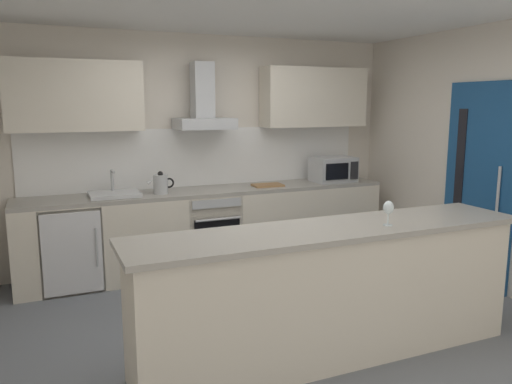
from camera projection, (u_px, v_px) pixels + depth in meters
The scene contains 16 objects.
ground at pixel (276, 326), 4.23m from camera, with size 5.65×4.95×0.02m, color slate.
wall_back at pixel (201, 150), 5.85m from camera, with size 5.65×0.12×2.60m, color silver.
wall_right at pixel (495, 159), 4.94m from camera, with size 0.12×4.95×2.60m, color silver.
backsplash_tile at pixel (203, 157), 5.79m from camera, with size 3.95×0.02×0.66m, color white.
counter_back at pixel (212, 229), 5.65m from camera, with size 4.09×0.60×0.90m.
counter_island at pixel (331, 292), 3.62m from camera, with size 2.97×0.64×0.98m.
upper_cabinets at pixel (206, 97), 5.53m from camera, with size 4.04×0.32×0.70m.
side_door at pixel (478, 185), 5.06m from camera, with size 0.08×0.85×2.05m.
oven at pixel (209, 229), 5.60m from camera, with size 0.60×0.62×0.80m.
refrigerator at pixel (71, 246), 5.04m from camera, with size 0.58×0.60×0.85m.
microwave at pixel (333, 169), 6.10m from camera, with size 0.50×0.38×0.30m.
sink at pixel (114, 194), 5.14m from camera, with size 0.50×0.40×0.26m.
kettle at pixel (161, 184), 5.27m from camera, with size 0.29×0.15×0.24m.
range_hood at pixel (203, 108), 5.49m from camera, with size 0.62×0.45×0.72m.
wine_glass at pixel (388, 209), 3.56m from camera, with size 0.08×0.08×0.18m.
chopping_board at pixel (268, 185), 5.78m from camera, with size 0.34×0.22×0.02m, color #9E7247.
Camera 1 is at (-1.73, -3.58, 1.83)m, focal length 35.31 mm.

